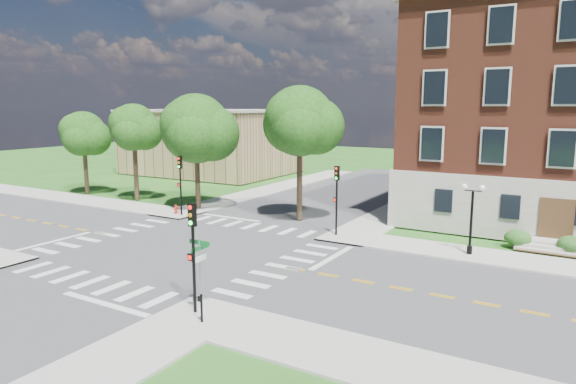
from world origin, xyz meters
The scene contains 19 objects.
ground centered at (0.00, 0.00, 0.00)m, with size 160.00×160.00×0.00m, color #225919.
road_ew centered at (0.00, 0.00, 0.01)m, with size 90.00×12.00×0.01m, color #3D3D3F.
road_ns centered at (0.00, 0.00, 0.01)m, with size 12.00×90.00×0.01m, color #3D3D3F.
sidewalk_ne centered at (15.38, 15.38, 0.06)m, with size 34.00×34.00×0.12m.
sidewalk_nw centered at (-15.38, 15.38, 0.06)m, with size 34.00×34.00×0.12m.
crosswalk_east centered at (7.20, 0.00, 0.00)m, with size 2.20×10.20×0.02m, color silver, non-canonical shape.
stop_bar_east centered at (8.80, 3.00, 0.00)m, with size 0.40×5.50×0.00m, color silver.
secondary_building centered at (-22.00, 30.00, 4.28)m, with size 20.40×15.40×8.30m.
tree_a centered at (-22.33, 10.28, 6.14)m, with size 4.45×4.45×8.28m.
tree_b centered at (-15.24, 10.32, 6.91)m, with size 4.35×4.35×9.01m.
tree_c centered at (-7.43, 9.98, 6.99)m, with size 5.90×5.90×9.83m.
tree_d centered at (2.25, 10.67, 7.74)m, with size 5.38×5.38×10.35m.
traffic_signal_se centered at (7.34, -7.61, 3.19)m, with size 0.34×0.38×4.80m.
traffic_signal_ne centered at (6.85, 7.63, 3.19)m, with size 0.38×0.45×4.80m.
traffic_signal_nw centered at (-6.86, 7.22, 3.19)m, with size 0.37×0.43×4.80m.
twin_lamp_west centered at (15.72, 7.59, 2.52)m, with size 1.36×0.36×4.23m.
street_sign_pole centered at (7.33, -7.17, 2.31)m, with size 1.10×1.10×3.10m.
push_button_post centered at (8.27, -8.29, 0.80)m, with size 0.14×0.21×1.20m.
fire_hydrant centered at (-7.61, 7.39, 0.46)m, with size 0.35×0.35×0.75m.
Camera 1 is at (21.48, -23.65, 8.93)m, focal length 32.00 mm.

